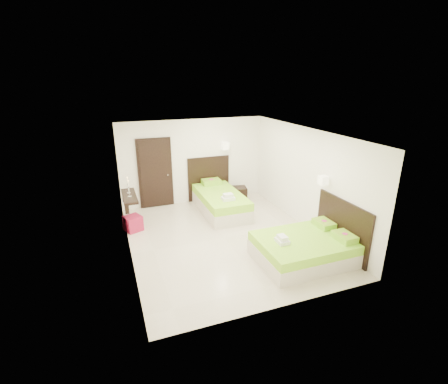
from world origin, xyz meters
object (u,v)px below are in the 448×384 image
object	(u,v)px
nightstand	(238,194)
ottoman	(133,223)
bed_double	(307,247)
bed_single	(220,200)

from	to	relation	value
nightstand	ottoman	world-z (taller)	nightstand
ottoman	bed_double	bearing A→B (deg)	-39.25
bed_single	bed_double	xyz separation A→B (m)	(0.85, -3.25, -0.04)
bed_single	ottoman	bearing A→B (deg)	-169.63
bed_double	nightstand	xyz separation A→B (m)	(-0.02, 3.79, -0.07)
bed_double	ottoman	distance (m)	4.40
bed_single	ottoman	xyz separation A→B (m)	(-2.55, -0.47, -0.14)
bed_single	nightstand	size ratio (longest dim) A/B	4.39
bed_double	ottoman	size ratio (longest dim) A/B	5.05
ottoman	bed_single	bearing A→B (deg)	10.37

